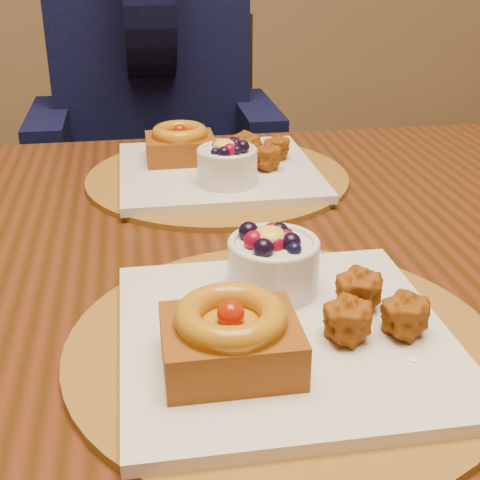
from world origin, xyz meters
name	(u,v)px	position (x,y,z in m)	size (l,w,h in m)	color
dining_table	(242,301)	(-0.02, 0.07, 0.68)	(1.60, 0.90, 0.76)	#341D09
place_setting_near	(280,323)	(-0.02, -0.14, 0.78)	(0.38, 0.38, 0.09)	brown
place_setting_far	(216,167)	(-0.02, 0.29, 0.78)	(0.38, 0.38, 0.08)	brown
chair_far	(168,204)	(-0.07, 0.83, 0.51)	(0.45, 0.45, 0.91)	black
diner	(149,56)	(-0.09, 0.81, 0.85)	(0.49, 0.47, 0.79)	black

